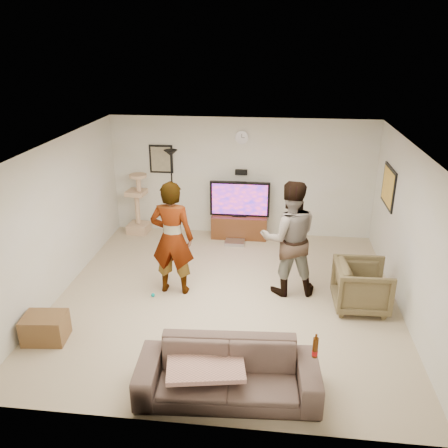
# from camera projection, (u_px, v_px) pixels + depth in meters

# --- Properties ---
(floor) EXTENTS (5.50, 5.50, 0.02)m
(floor) POSITION_uv_depth(u_px,v_px,m) (227.00, 297.00, 7.65)
(floor) COLOR #C2A68F
(floor) RESTS_ON ground
(ceiling) EXTENTS (5.50, 5.50, 0.02)m
(ceiling) POSITION_uv_depth(u_px,v_px,m) (227.00, 146.00, 6.71)
(ceiling) COLOR white
(ceiling) RESTS_ON wall_back
(wall_back) EXTENTS (5.50, 0.04, 2.50)m
(wall_back) POSITION_uv_depth(u_px,v_px,m) (241.00, 177.00, 9.72)
(wall_back) COLOR beige
(wall_back) RESTS_ON floor
(wall_front) EXTENTS (5.50, 0.04, 2.50)m
(wall_front) POSITION_uv_depth(u_px,v_px,m) (197.00, 330.00, 4.65)
(wall_front) COLOR beige
(wall_front) RESTS_ON floor
(wall_left) EXTENTS (0.04, 5.50, 2.50)m
(wall_left) POSITION_uv_depth(u_px,v_px,m) (58.00, 219.00, 7.48)
(wall_left) COLOR beige
(wall_left) RESTS_ON floor
(wall_right) EXTENTS (0.04, 5.50, 2.50)m
(wall_right) POSITION_uv_depth(u_px,v_px,m) (410.00, 235.00, 6.89)
(wall_right) COLOR beige
(wall_right) RESTS_ON floor
(wall_clock) EXTENTS (0.26, 0.04, 0.26)m
(wall_clock) POSITION_uv_depth(u_px,v_px,m) (242.00, 137.00, 9.37)
(wall_clock) COLOR white
(wall_clock) RESTS_ON wall_back
(wall_speaker) EXTENTS (0.25, 0.10, 0.10)m
(wall_speaker) POSITION_uv_depth(u_px,v_px,m) (241.00, 172.00, 9.61)
(wall_speaker) COLOR black
(wall_speaker) RESTS_ON wall_back
(picture_back) EXTENTS (0.42, 0.03, 0.52)m
(picture_back) POSITION_uv_depth(u_px,v_px,m) (161.00, 159.00, 9.75)
(picture_back) COLOR gray
(picture_back) RESTS_ON wall_back
(picture_right) EXTENTS (0.03, 0.78, 0.62)m
(picture_right) POSITION_uv_depth(u_px,v_px,m) (388.00, 187.00, 8.27)
(picture_right) COLOR gold
(picture_right) RESTS_ON wall_right
(tv_stand) EXTENTS (1.17, 0.45, 0.49)m
(tv_stand) POSITION_uv_depth(u_px,v_px,m) (239.00, 226.00, 9.87)
(tv_stand) COLOR #4C2814
(tv_stand) RESTS_ON floor
(console_box) EXTENTS (0.40, 0.30, 0.07)m
(console_box) POSITION_uv_depth(u_px,v_px,m) (235.00, 242.00, 9.59)
(console_box) COLOR silver
(console_box) RESTS_ON floor
(tv) EXTENTS (1.25, 0.08, 0.74)m
(tv) POSITION_uv_depth(u_px,v_px,m) (240.00, 199.00, 9.64)
(tv) COLOR black
(tv) RESTS_ON tv_stand
(tv_screen) EXTENTS (1.15, 0.01, 0.65)m
(tv_screen) POSITION_uv_depth(u_px,v_px,m) (240.00, 200.00, 9.60)
(tv_screen) COLOR #D92F56
(tv_screen) RESTS_ON tv
(floor_lamp) EXTENTS (0.32, 0.32, 1.90)m
(floor_lamp) POSITION_uv_depth(u_px,v_px,m) (172.00, 195.00, 9.56)
(floor_lamp) COLOR black
(floor_lamp) RESTS_ON floor
(cat_tree) EXTENTS (0.47, 0.47, 1.34)m
(cat_tree) POSITION_uv_depth(u_px,v_px,m) (137.00, 203.00, 9.94)
(cat_tree) COLOR tan
(cat_tree) RESTS_ON floor
(person_left) EXTENTS (0.72, 0.48, 1.92)m
(person_left) POSITION_uv_depth(u_px,v_px,m) (172.00, 238.00, 7.48)
(person_left) COLOR #9D9D9D
(person_left) RESTS_ON floor
(person_right) EXTENTS (1.04, 0.87, 1.93)m
(person_right) POSITION_uv_depth(u_px,v_px,m) (289.00, 238.00, 7.47)
(person_right) COLOR teal
(person_right) RESTS_ON floor
(sofa) EXTENTS (2.19, 0.97, 0.63)m
(sofa) POSITION_uv_depth(u_px,v_px,m) (228.00, 372.00, 5.45)
(sofa) COLOR brown
(sofa) RESTS_ON floor
(throw_blanket) EXTENTS (1.01, 0.85, 0.06)m
(throw_blanket) POSITION_uv_depth(u_px,v_px,m) (206.00, 363.00, 5.44)
(throw_blanket) COLOR tan
(throw_blanket) RESTS_ON sofa
(beer_bottle) EXTENTS (0.06, 0.06, 0.25)m
(beer_bottle) POSITION_uv_depth(u_px,v_px,m) (315.00, 348.00, 5.18)
(beer_bottle) COLOR #492206
(beer_bottle) RESTS_ON sofa
(armchair) EXTENTS (0.85, 0.83, 0.76)m
(armchair) POSITION_uv_depth(u_px,v_px,m) (362.00, 286.00, 7.21)
(armchair) COLOR brown
(armchair) RESTS_ON floor
(side_table) EXTENTS (0.62, 0.49, 0.39)m
(side_table) POSITION_uv_depth(u_px,v_px,m) (45.00, 328.00, 6.49)
(side_table) COLOR brown
(side_table) RESTS_ON floor
(toy_ball) EXTENTS (0.06, 0.06, 0.06)m
(toy_ball) POSITION_uv_depth(u_px,v_px,m) (153.00, 295.00, 7.64)
(toy_ball) COLOR #00A6A8
(toy_ball) RESTS_ON floor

